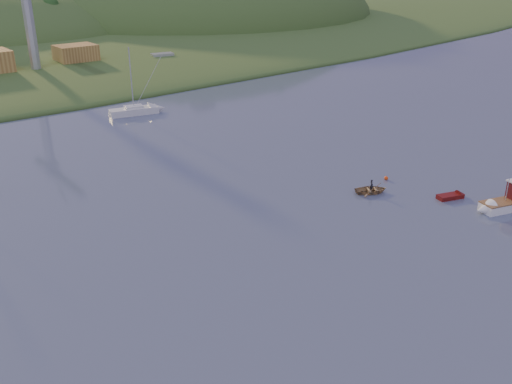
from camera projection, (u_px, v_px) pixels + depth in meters
hill_right at (200, 21)px, 234.59m from camera, size 150.00×130.00×60.00m
wharf at (47, 73)px, 129.89m from camera, size 42.00×16.00×2.40m
shed_east at (76, 54)px, 134.68m from camera, size 9.00×7.00×4.00m
dock_crane at (29, 1)px, 119.32m from camera, size 3.20×28.00×20.30m
fishing_boat at (502, 203)px, 63.74m from camera, size 7.05×3.96×4.30m
sailboat_far at (134, 110)px, 101.14m from camera, size 8.83×4.29×11.77m
canoe at (371, 190)px, 68.52m from camera, size 4.73×4.27×0.80m
paddler at (371, 187)px, 68.39m from camera, size 0.56×0.64×1.47m
red_tender at (455, 196)px, 67.27m from camera, size 3.91×2.37×1.26m
work_vessel at (163, 62)px, 143.03m from camera, size 13.20×6.82×3.23m
buoy_1 at (386, 178)px, 72.45m from camera, size 0.50×0.50×0.50m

